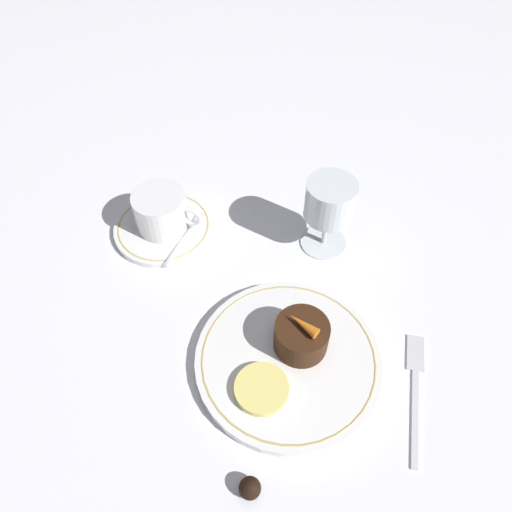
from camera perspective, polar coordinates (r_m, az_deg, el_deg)
ground_plane at (r=0.65m, az=3.91°, el=-11.26°), size 3.00×3.00×0.00m
dinner_plate at (r=0.64m, az=3.75°, el=-11.79°), size 0.23×0.23×0.01m
saucer at (r=0.78m, az=-10.50°, el=3.23°), size 0.15×0.15×0.01m
coffee_cup at (r=0.76m, az=-10.81°, el=5.16°), size 0.11×0.08×0.06m
spoon at (r=0.76m, az=-7.71°, el=2.65°), size 0.02×0.11×0.00m
wine_glass at (r=0.70m, az=8.32°, el=5.88°), size 0.07×0.07×0.12m
fork at (r=0.66m, az=17.78°, el=-13.48°), size 0.03×0.17×0.01m
dessert_cake at (r=0.63m, az=5.21°, el=-9.10°), size 0.07×0.07×0.04m
carrot_garnish at (r=0.60m, az=5.40°, el=-7.78°), size 0.04×0.03×0.01m
pineapple_slice at (r=0.61m, az=0.64°, el=-14.94°), size 0.07×0.07×0.01m
chocolate_truffle at (r=0.58m, az=-1.19°, el=-24.86°), size 0.02×0.02×0.02m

